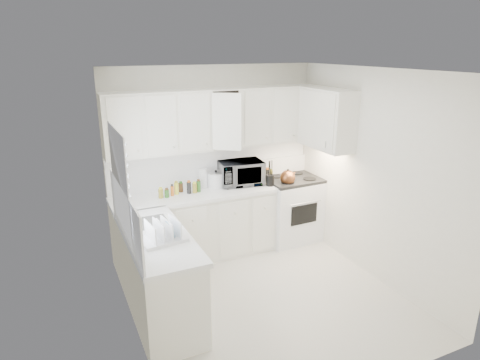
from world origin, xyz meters
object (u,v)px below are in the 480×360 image
stove (292,200)px  tea_kettle (288,177)px  utensil_crock (270,173)px  rice_cooker (216,178)px  microwave (241,170)px  dish_rack (162,229)px

stove → tea_kettle: 0.50m
stove → tea_kettle: bearing=-140.0°
utensil_crock → stove: bearing=13.8°
stove → tea_kettle: stove is taller
utensil_crock → rice_cooker: bearing=158.8°
tea_kettle → microwave: size_ratio=0.44×
microwave → utensil_crock: (0.35, -0.24, -0.02)m
microwave → rice_cooker: (-0.36, 0.04, -0.09)m
rice_cooker → utensil_crock: size_ratio=0.64×
tea_kettle → utensil_crock: size_ratio=0.72×
stove → dish_rack: size_ratio=2.80×
dish_rack → microwave: bearing=34.7°
tea_kettle → rice_cooker: rice_cooker is taller
stove → dish_rack: 2.61m
tea_kettle → rice_cooker: size_ratio=1.12×
stove → microwave: size_ratio=2.05×
rice_cooker → utensil_crock: utensil_crock is taller
dish_rack → rice_cooker: bearing=43.4°
dish_rack → utensil_crock: bearing=23.7°
utensil_crock → dish_rack: (-1.84, -1.10, -0.06)m
tea_kettle → dish_rack: dish_rack is taller
utensil_crock → microwave: bearing=145.9°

